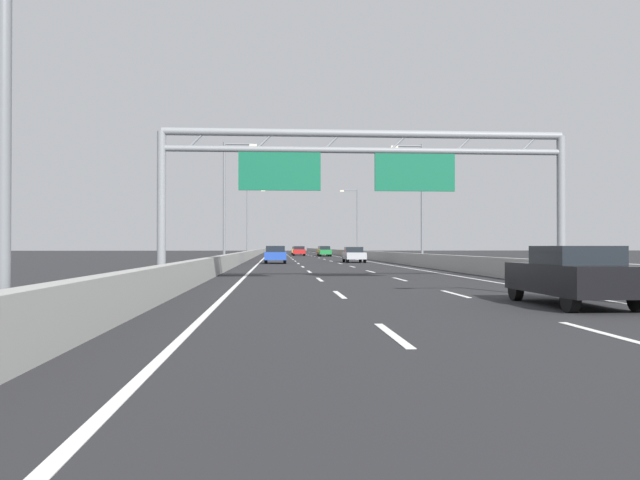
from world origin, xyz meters
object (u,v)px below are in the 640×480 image
Objects in this scene: orange_car at (323,251)px; black_car at (572,275)px; streetlamp_right_mid at (419,196)px; streetlamp_left_far at (249,218)px; streetlamp_right_far at (356,219)px; streetlamp_left_mid at (227,195)px; blue_car at (275,255)px; sign_gantry at (362,166)px; red_car at (299,251)px; yellow_car at (297,250)px; green_car at (325,251)px; silver_car at (354,255)px.

orange_car is 87.14m from black_car.
streetlamp_right_mid and streetlamp_left_far have the same top height.
streetlamp_left_far is at bearing -131.66° from orange_car.
streetlamp_right_far is (14.93, 0.00, 0.00)m from streetlamp_left_far.
streetlamp_left_mid reaches higher than black_car.
streetlamp_right_far is at bearing 71.55° from blue_car.
sign_gantry reaches higher than blue_car.
streetlamp_right_mid is 52.60m from red_car.
red_car reaches higher than black_car.
streetlamp_right_mid is 2.23× the size of yellow_car.
streetlamp_left_far reaches higher than sign_gantry.
yellow_car is at bearing 86.44° from blue_car.
yellow_car is (7.49, 27.42, -4.63)m from streetlamp_left_far.
streetlamp_right_mid reaches higher than yellow_car.
green_car is at bearing 130.57° from streetlamp_right_far.
red_car is 1.07× the size of green_car.
red_car is 45.53m from blue_car.
streetlamp_right_far is 13.94m from orange_car.
yellow_car is (0.19, 90.73, -4.08)m from sign_gantry.
sign_gantry is 63.73m from streetlamp_left_far.
yellow_car is (-7.44, 67.62, -4.63)m from streetlamp_right_mid.
streetlamp_left_mid is 2.18× the size of orange_car.
yellow_car is 22.99m from green_car.
streetlamp_right_far reaches higher than sign_gantry.
streetlamp_left_mid is (-7.30, 23.12, 0.55)m from sign_gantry.
black_car is (-3.87, -74.52, -4.62)m from streetlamp_right_far.
silver_car is 0.95× the size of black_car.
streetlamp_right_mid is at bearing -84.89° from green_car.
silver_car is at bearing 113.83° from streetlamp_right_mid.
silver_car is 42.86m from red_car.
sign_gantry reaches higher than black_car.
yellow_car is 15.77m from red_car.
sign_gantry reaches higher than red_car.
green_car is at bearing 86.96° from sign_gantry.
green_car is at bearing 90.11° from black_car.
green_car is (3.62, 68.00, -4.07)m from sign_gantry.
sign_gantry reaches higher than yellow_car.
yellow_car is at bearing 105.18° from streetlamp_right_far.
blue_car is (-3.81, -61.15, 0.01)m from yellow_car.
black_car is at bearing -79.75° from blue_car.
streetlamp_right_far is 28.79m from yellow_car.
streetlamp_right_mid is 53.15m from orange_car.
blue_car reaches higher than black_car.
orange_car reaches higher than black_car.
black_car is at bearing -96.44° from streetlamp_right_mid.
orange_car reaches higher than silver_car.
streetlamp_right_mid is 68.18m from yellow_car.
streetlamp_right_mid reaches higher than silver_car.
black_car is (-3.87, -34.32, -4.62)m from streetlamp_right_mid.
streetlamp_left_mid is 1.00× the size of streetlamp_left_far.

